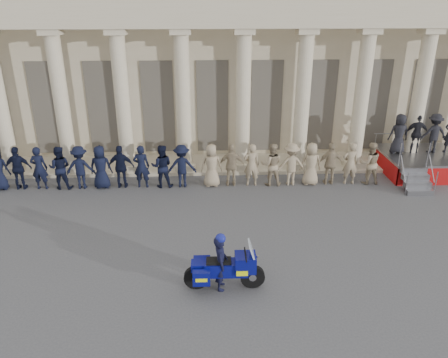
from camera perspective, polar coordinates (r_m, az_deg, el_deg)
ground at (r=13.11m, az=-0.64°, el=-12.19°), size 90.00×90.00×0.00m
building at (r=25.64m, az=-1.73°, el=16.18°), size 40.00×12.50×9.00m
officer_rank at (r=18.45m, az=-8.35°, el=1.67°), size 18.17×0.70×1.85m
reviewing_stand at (r=21.82m, az=25.63°, el=4.48°), size 4.38×4.17×2.68m
motorcycle at (r=12.21m, az=0.15°, el=-11.60°), size 2.25×0.92×1.44m
rider at (r=12.07m, az=-0.45°, el=-10.72°), size 0.40×0.60×1.71m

